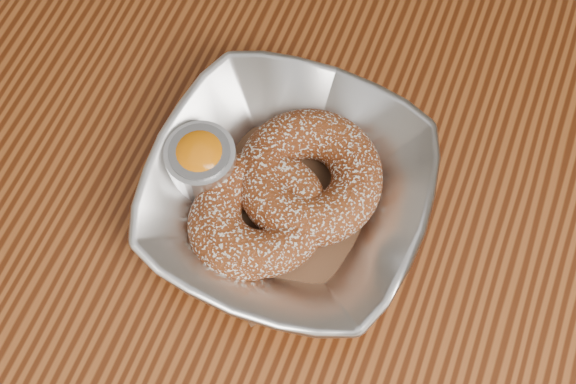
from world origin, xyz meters
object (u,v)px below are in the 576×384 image
at_px(donut_front, 261,212).
at_px(donut_extra, 246,224).
at_px(serving_bowl, 288,194).
at_px(donut_back, 309,176).
at_px(ramekin, 202,163).
at_px(table, 354,207).

distance_m(donut_front, donut_extra, 0.01).
height_order(serving_bowl, donut_front, serving_bowl).
distance_m(donut_back, ramekin, 0.08).
xyz_separation_m(donut_front, ramekin, (-0.06, 0.02, 0.01)).
xyz_separation_m(table, donut_extra, (-0.07, -0.09, 0.12)).
distance_m(serving_bowl, ramekin, 0.07).
bearing_deg(serving_bowl, donut_back, 60.05).
relative_size(table, ramekin, 21.80).
distance_m(serving_bowl, donut_front, 0.03).
bearing_deg(table, donut_extra, -125.45).
height_order(donut_back, ramekin, ramekin).
bearing_deg(donut_back, table, 48.68).
distance_m(table, serving_bowl, 0.14).
xyz_separation_m(table, serving_bowl, (-0.05, -0.06, 0.12)).
height_order(table, donut_extra, donut_extra).
bearing_deg(donut_back, donut_front, -120.23).
bearing_deg(table, serving_bowl, -128.08).
distance_m(donut_front, ramekin, 0.06).
distance_m(table, donut_back, 0.14).
xyz_separation_m(donut_extra, ramekin, (-0.05, 0.03, 0.01)).
bearing_deg(ramekin, donut_front, -17.35).
distance_m(table, donut_extra, 0.17).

